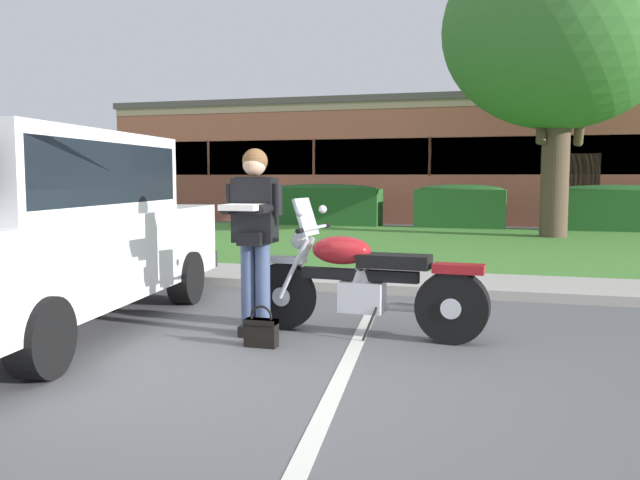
{
  "coord_description": "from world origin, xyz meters",
  "views": [
    {
      "loc": [
        1.52,
        -4.67,
        1.45
      ],
      "look_at": [
        -0.28,
        1.45,
        0.85
      ],
      "focal_mm": 37.76,
      "sensor_mm": 36.0,
      "label": 1
    }
  ],
  "objects": [
    {
      "name": "ground_plane",
      "position": [
        0.0,
        0.0,
        0.0
      ],
      "size": [
        140.0,
        140.0,
        0.0
      ],
      "primitive_type": "plane",
      "color": "#565659"
    },
    {
      "name": "curb_strip",
      "position": [
        0.0,
        3.48,
        0.06
      ],
      "size": [
        60.0,
        0.2,
        0.12
      ],
      "primitive_type": "cube",
      "color": "#ADA89E",
      "rests_on": "ground"
    },
    {
      "name": "concrete_walk",
      "position": [
        0.0,
        4.33,
        0.04
      ],
      "size": [
        60.0,
        1.5,
        0.08
      ],
      "primitive_type": "cube",
      "color": "#ADA89E",
      "rests_on": "ground"
    },
    {
      "name": "grass_lawn",
      "position": [
        0.0,
        9.57,
        0.03
      ],
      "size": [
        60.0,
        8.99,
        0.06
      ],
      "primitive_type": "cube",
      "color": "#478433",
      "rests_on": "ground"
    },
    {
      "name": "stall_stripe_0",
      "position": [
        -2.57,
        0.2,
        0.0
      ],
      "size": [
        0.64,
        4.38,
        0.01
      ],
      "primitive_type": "cube",
      "rotation": [
        0.0,
        0.0,
        0.12
      ],
      "color": "silver",
      "rests_on": "ground"
    },
    {
      "name": "stall_stripe_1",
      "position": [
        0.29,
        0.2,
        0.0
      ],
      "size": [
        0.64,
        4.38,
        0.01
      ],
      "primitive_type": "cube",
      "rotation": [
        0.0,
        0.0,
        0.12
      ],
      "color": "silver",
      "rests_on": "ground"
    },
    {
      "name": "motorcycle",
      "position": [
        0.28,
        1.24,
        0.49
      ],
      "size": [
        2.24,
        0.82,
        1.26
      ],
      "color": "black",
      "rests_on": "ground"
    },
    {
      "name": "rider_person",
      "position": [
        -0.76,
        0.96,
        1.01
      ],
      "size": [
        0.54,
        0.59,
        1.7
      ],
      "color": "black",
      "rests_on": "ground"
    },
    {
      "name": "handbag",
      "position": [
        -0.56,
        0.6,
        0.14
      ],
      "size": [
        0.28,
        0.13,
        0.36
      ],
      "color": "black",
      "rests_on": "ground"
    },
    {
      "name": "parked_suv_adjacent",
      "position": [
        -2.81,
        0.6,
        0.96
      ],
      "size": [
        2.48,
        5.02,
        1.86
      ],
      "color": "white",
      "rests_on": "ground"
    },
    {
      "name": "shade_tree",
      "position": [
        2.32,
        11.8,
        4.73
      ],
      "size": [
        5.28,
        5.28,
        7.01
      ],
      "color": "brown",
      "rests_on": "ground"
    },
    {
      "name": "hedge_left",
      "position": [
        -3.94,
        14.15,
        0.65
      ],
      "size": [
        3.39,
        0.9,
        1.24
      ],
      "color": "#235623",
      "rests_on": "ground"
    },
    {
      "name": "hedge_center_left",
      "position": [
        0.0,
        14.15,
        0.65
      ],
      "size": [
        2.44,
        0.9,
        1.24
      ],
      "color": "#235623",
      "rests_on": "ground"
    },
    {
      "name": "hedge_center_right",
      "position": [
        3.94,
        14.15,
        0.65
      ],
      "size": [
        3.21,
        0.9,
        1.24
      ],
      "color": "#235623",
      "rests_on": "ground"
    },
    {
      "name": "brick_building",
      "position": [
        -1.05,
        19.67,
        1.98
      ],
      "size": [
        21.56,
        8.09,
        3.94
      ],
      "color": "#93513D",
      "rests_on": "ground"
    }
  ]
}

